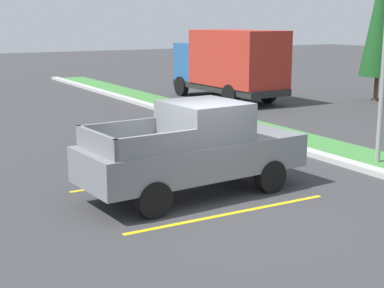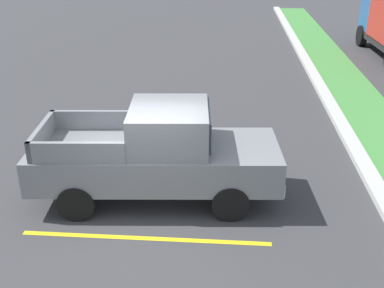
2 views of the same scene
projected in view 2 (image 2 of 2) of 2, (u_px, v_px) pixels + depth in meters
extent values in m
plane|color=#38383A|center=(146.00, 221.00, 9.51)|extent=(120.00, 120.00, 0.00)
cube|color=yellow|center=(166.00, 164.00, 11.78)|extent=(0.12, 4.80, 0.01)
cube|color=yellow|center=(145.00, 238.00, 8.97)|extent=(0.12, 4.80, 0.01)
cylinder|color=black|center=(225.00, 164.00, 10.98)|extent=(0.33, 0.78, 0.76)
cylinder|color=black|center=(230.00, 202.00, 9.44)|extent=(0.33, 0.78, 0.76)
cylinder|color=black|center=(93.00, 164.00, 11.00)|extent=(0.33, 0.78, 0.76)
cylinder|color=black|center=(77.00, 202.00, 9.45)|extent=(0.33, 0.78, 0.76)
cube|color=slate|center=(156.00, 161.00, 10.01)|extent=(2.27, 5.32, 0.76)
cube|color=slate|center=(169.00, 126.00, 9.67)|extent=(1.87, 1.72, 0.84)
cube|color=#2D3842|center=(209.00, 124.00, 9.65)|extent=(1.62, 0.18, 0.63)
cube|color=slate|center=(93.00, 120.00, 10.54)|extent=(0.24, 1.90, 0.44)
cube|color=slate|center=(76.00, 153.00, 8.99)|extent=(0.24, 1.90, 0.44)
cube|color=slate|center=(42.00, 135.00, 9.77)|extent=(1.80, 0.23, 0.44)
cube|color=silver|center=(274.00, 171.00, 10.10)|extent=(1.81, 0.29, 0.28)
cylinder|color=black|center=(362.00, 36.00, 23.47)|extent=(1.01, 0.33, 1.00)
cube|color=#2D3842|center=(384.00, 3.00, 23.50)|extent=(0.12, 2.10, 0.90)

